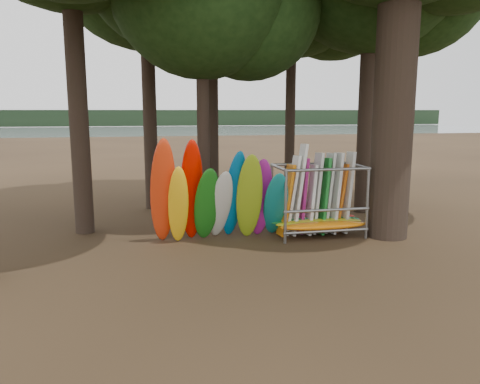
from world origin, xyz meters
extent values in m
plane|color=#47331E|center=(0.00, 0.00, 0.00)|extent=(120.00, 120.00, 0.00)
plane|color=gray|center=(0.00, 60.00, 0.00)|extent=(160.00, 160.00, 0.00)
cube|color=black|center=(0.00, 110.00, 2.00)|extent=(160.00, 4.00, 4.00)
cylinder|color=black|center=(-5.15, 2.98, 6.39)|extent=(0.59, 0.59, 12.78)
cylinder|color=black|center=(-2.92, 6.43, 5.76)|extent=(0.53, 0.53, 11.52)
cylinder|color=black|center=(-0.34, 7.41, 5.88)|extent=(0.60, 0.60, 11.76)
cylinder|color=black|center=(2.96, 6.83, 5.67)|extent=(0.42, 0.42, 11.34)
cylinder|color=black|center=(-1.26, 3.02, 4.58)|extent=(0.40, 0.40, 9.16)
cylinder|color=black|center=(4.99, 4.02, 5.57)|extent=(0.55, 0.55, 11.14)
cylinder|color=black|center=(4.14, 0.52, 6.45)|extent=(1.21, 1.21, 12.91)
ellipsoid|color=red|center=(-2.71, 1.05, 1.57)|extent=(0.83, 1.33, 3.24)
ellipsoid|color=yellow|center=(-2.29, 0.90, 1.18)|extent=(0.60, 1.14, 2.47)
ellipsoid|color=red|center=(-1.87, 1.14, 1.55)|extent=(0.71, 1.19, 3.17)
ellipsoid|color=#196817|center=(-1.45, 1.00, 1.15)|extent=(0.85, 1.35, 2.41)
ellipsoid|color=silver|center=(-1.03, 1.07, 1.10)|extent=(0.82, 1.59, 2.34)
ellipsoid|color=#055D97|center=(-0.61, 1.11, 1.38)|extent=(0.80, 1.56, 2.89)
ellipsoid|color=#85A51A|center=(-0.19, 0.88, 1.34)|extent=(0.89, 1.37, 2.77)
ellipsoid|color=#9F1A86|center=(0.23, 1.17, 1.25)|extent=(0.74, 1.07, 2.57)
ellipsoid|color=#128082|center=(0.65, 0.98, 1.06)|extent=(0.92, 1.66, 2.25)
ellipsoid|color=orange|center=(2.09, 0.63, 0.42)|extent=(2.80, 0.55, 0.24)
ellipsoid|color=gold|center=(2.09, 1.00, 0.42)|extent=(2.84, 0.55, 0.24)
ellipsoid|color=#197330|center=(2.09, 1.28, 0.42)|extent=(2.96, 0.55, 0.24)
ellipsoid|color=red|center=(2.09, 1.67, 0.42)|extent=(3.03, 0.55, 0.24)
cube|color=orange|center=(1.07, 1.28, 1.12)|extent=(0.48, 0.77, 2.26)
cube|color=white|center=(1.28, 1.41, 1.25)|extent=(0.53, 0.77, 2.52)
cube|color=silver|center=(1.48, 1.30, 1.43)|extent=(0.53, 0.78, 2.89)
cube|color=#941868|center=(1.68, 1.46, 1.20)|extent=(0.36, 0.75, 2.43)
cube|color=silver|center=(1.88, 1.24, 1.10)|extent=(0.36, 0.74, 2.24)
cube|color=silver|center=(2.09, 1.39, 1.28)|extent=(0.38, 0.78, 2.59)
cube|color=#197227|center=(2.29, 1.25, 1.21)|extent=(0.35, 0.77, 2.44)
cube|color=silver|center=(2.49, 1.44, 1.27)|extent=(0.42, 0.78, 2.58)
cube|color=silver|center=(2.70, 1.26, 1.28)|extent=(0.38, 0.78, 2.59)
cube|color=orange|center=(2.90, 1.47, 1.10)|extent=(0.52, 0.78, 2.22)
cube|color=silver|center=(3.10, 1.26, 1.29)|extent=(0.40, 0.77, 2.62)
camera|label=1|loc=(-3.25, -12.40, 3.89)|focal=35.00mm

